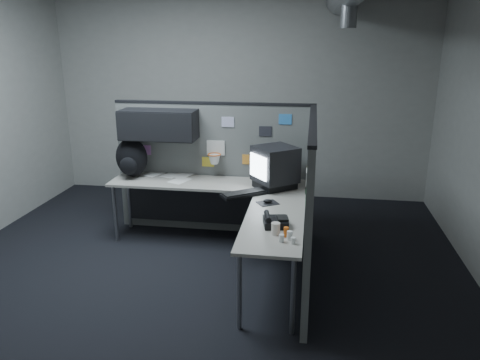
% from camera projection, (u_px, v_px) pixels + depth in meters
% --- Properties ---
extents(room, '(5.62, 5.62, 3.22)m').
position_uv_depth(room, '(253.00, 69.00, 4.09)').
color(room, black).
rests_on(room, ground).
extents(partition_back, '(2.44, 0.42, 1.63)m').
position_uv_depth(partition_back, '(199.00, 155.00, 5.69)').
color(partition_back, '#5C5E5B').
rests_on(partition_back, ground).
extents(partition_right, '(0.07, 2.23, 1.63)m').
position_uv_depth(partition_right, '(309.00, 202.00, 4.58)').
color(partition_right, '#5C5E5B').
rests_on(partition_right, ground).
extents(desk, '(2.31, 2.11, 0.73)m').
position_uv_depth(desk, '(223.00, 200.00, 5.24)').
color(desk, '#A09A90').
rests_on(desk, ground).
extents(monitor, '(0.58, 0.58, 0.47)m').
position_uv_depth(monitor, '(275.00, 167.00, 5.23)').
color(monitor, black).
rests_on(monitor, desk).
extents(keyboard, '(0.50, 0.43, 0.04)m').
position_uv_depth(keyboard, '(243.00, 194.00, 5.03)').
color(keyboard, black).
rests_on(keyboard, desk).
extents(mouse, '(0.26, 0.24, 0.04)m').
position_uv_depth(mouse, '(268.00, 202.00, 4.79)').
color(mouse, black).
rests_on(mouse, desk).
extents(phone, '(0.25, 0.27, 0.11)m').
position_uv_depth(phone, '(275.00, 221.00, 4.22)').
color(phone, black).
rests_on(phone, desk).
extents(bottles, '(0.14, 0.17, 0.09)m').
position_uv_depth(bottles, '(287.00, 236.00, 3.92)').
color(bottles, silver).
rests_on(bottles, desk).
extents(cup, '(0.10, 0.10, 0.11)m').
position_uv_depth(cup, '(276.00, 229.00, 4.03)').
color(cup, beige).
rests_on(cup, desk).
extents(papers, '(0.66, 0.52, 0.01)m').
position_uv_depth(papers, '(172.00, 176.00, 5.72)').
color(papers, white).
rests_on(papers, desk).
extents(backpack, '(0.45, 0.43, 0.48)m').
position_uv_depth(backpack, '(131.00, 158.00, 5.65)').
color(backpack, black).
rests_on(backpack, desk).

